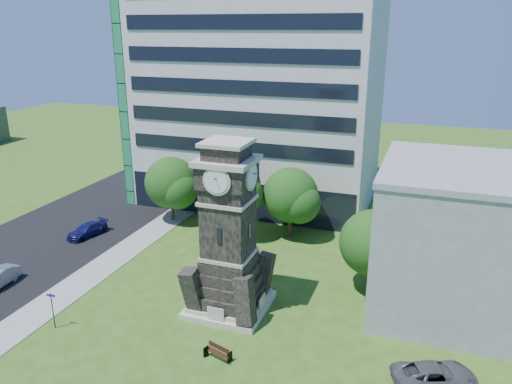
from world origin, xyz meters
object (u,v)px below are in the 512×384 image
at_px(clock_tower, 229,240).
at_px(street_sign, 52,306).
at_px(car_street_north, 87,230).
at_px(park_bench, 218,352).
at_px(car_east_lot, 435,375).

bearing_deg(clock_tower, street_sign, -147.53).
distance_m(car_street_north, park_bench, 23.33).
distance_m(car_street_north, street_sign, 15.75).
xyz_separation_m(clock_tower, street_sign, (-10.02, -6.37, -3.64)).
bearing_deg(car_street_north, park_bench, -19.74).
height_order(park_bench, street_sign, street_sign).
height_order(clock_tower, street_sign, clock_tower).
xyz_separation_m(park_bench, street_sign, (-11.61, -0.75, 1.18)).
distance_m(car_east_lot, street_sign, 24.16).
bearing_deg(clock_tower, car_street_north, 157.97).
bearing_deg(car_street_north, clock_tower, -8.32).
relative_size(clock_tower, car_east_lot, 2.58).
xyz_separation_m(car_street_north, park_bench, (19.46, -12.86, -0.14)).
relative_size(clock_tower, car_street_north, 2.95).
height_order(clock_tower, car_east_lot, clock_tower).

